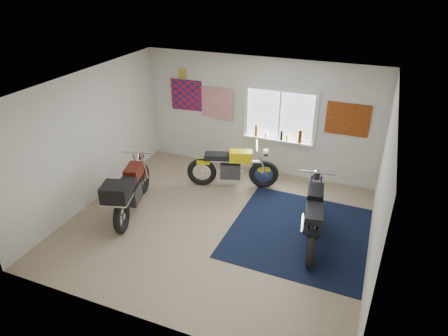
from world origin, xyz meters
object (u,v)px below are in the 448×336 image
at_px(navy_rug, 300,232).
at_px(yellow_triumph, 232,168).
at_px(black_chrome_bike, 313,216).
at_px(maroon_tourer, 129,191).

bearing_deg(navy_rug, yellow_triumph, 146.87).
relative_size(navy_rug, yellow_triumph, 1.32).
xyz_separation_m(navy_rug, yellow_triumph, (-1.79, 1.17, 0.44)).
height_order(yellow_triumph, black_chrome_bike, black_chrome_bike).
bearing_deg(black_chrome_bike, navy_rug, 58.56).
height_order(navy_rug, yellow_triumph, yellow_triumph).
bearing_deg(maroon_tourer, navy_rug, -94.94).
distance_m(yellow_triumph, black_chrome_bike, 2.37).
bearing_deg(yellow_triumph, maroon_tourer, -146.20).
xyz_separation_m(navy_rug, black_chrome_bike, (0.22, -0.09, 0.47)).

